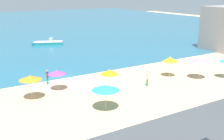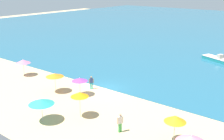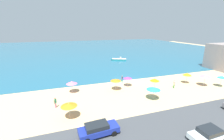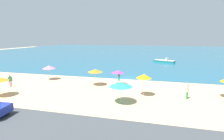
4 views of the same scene
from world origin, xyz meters
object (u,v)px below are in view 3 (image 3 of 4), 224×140
(beach_umbrella_4, at_px, (187,74))
(skiff_nearshore, at_px, (119,59))
(beach_umbrella_2, at_px, (205,76))
(parked_car_1, at_px, (208,134))
(beach_umbrella_5, at_px, (155,80))
(bather_1, at_px, (174,84))
(beach_umbrella_7, at_px, (154,88))
(bather_0, at_px, (122,79))
(beach_umbrella_8, at_px, (72,83))
(beach_umbrella_3, at_px, (222,77))
(beach_umbrella_0, at_px, (116,80))
(beach_umbrella_1, at_px, (128,78))
(parked_car_3, at_px, (98,129))
(bather_2, at_px, (55,102))
(beach_umbrella_6, at_px, (69,105))

(beach_umbrella_4, height_order, skiff_nearshore, beach_umbrella_4)
(beach_umbrella_2, relative_size, parked_car_1, 0.66)
(beach_umbrella_5, bearing_deg, bather_1, 0.61)
(beach_umbrella_7, bearing_deg, skiff_nearshore, 79.58)
(beach_umbrella_7, relative_size, bather_0, 1.45)
(beach_umbrella_2, xyz_separation_m, beach_umbrella_8, (-26.55, 5.26, -0.27))
(beach_umbrella_2, relative_size, beach_umbrella_3, 1.07)
(beach_umbrella_0, distance_m, beach_umbrella_8, 8.34)
(beach_umbrella_4, bearing_deg, bather_0, 160.19)
(beach_umbrella_1, distance_m, parked_car_3, 15.65)
(beach_umbrella_4, xyz_separation_m, bather_2, (-27.04, -1.99, -1.20))
(beach_umbrella_6, relative_size, beach_umbrella_8, 0.99)
(bather_0, relative_size, bather_2, 0.98)
(bather_2, height_order, parked_car_3, bather_2)
(beach_umbrella_4, bearing_deg, beach_umbrella_0, 174.81)
(bather_0, bearing_deg, beach_umbrella_0, -128.67)
(beach_umbrella_3, distance_m, skiff_nearshore, 32.67)
(beach_umbrella_5, relative_size, parked_car_1, 0.66)
(beach_umbrella_0, distance_m, bather_2, 11.63)
(beach_umbrella_7, relative_size, skiff_nearshore, 0.42)
(beach_umbrella_0, xyz_separation_m, bather_0, (2.67, 3.34, -1.19))
(beach_umbrella_3, xyz_separation_m, bather_1, (-9.58, 2.50, -1.19))
(beach_umbrella_5, distance_m, beach_umbrella_8, 15.66)
(beach_umbrella_3, bearing_deg, beach_umbrella_2, 152.77)
(beach_umbrella_2, bearing_deg, beach_umbrella_5, 175.10)
(beach_umbrella_0, xyz_separation_m, parked_car_3, (-6.24, -11.53, -1.26))
(beach_umbrella_8, xyz_separation_m, parked_car_3, (1.98, -12.95, -1.19))
(beach_umbrella_1, xyz_separation_m, parked_car_3, (-9.22, -12.60, -1.06))
(beach_umbrella_6, bearing_deg, beach_umbrella_2, 6.57)
(beach_umbrella_2, bearing_deg, parked_car_1, -137.76)
(beach_umbrella_6, xyz_separation_m, skiff_nearshore, (19.62, 32.52, -1.65))
(parked_car_1, relative_size, parked_car_3, 0.86)
(beach_umbrella_1, distance_m, beach_umbrella_3, 19.27)
(beach_umbrella_6, xyz_separation_m, bather_2, (-1.91, 3.55, -1.10))
(beach_umbrella_2, distance_m, beach_umbrella_3, 3.19)
(parked_car_1, xyz_separation_m, skiff_nearshore, (5.66, 41.62, -0.44))
(bather_1, height_order, bather_2, bather_1)
(beach_umbrella_5, bearing_deg, beach_umbrella_1, 134.55)
(parked_car_3, xyz_separation_m, skiff_nearshore, (16.72, 37.05, -0.46))
(beach_umbrella_2, height_order, beach_umbrella_6, beach_umbrella_2)
(skiff_nearshore, bearing_deg, beach_umbrella_4, -78.46)
(parked_car_3, bearing_deg, bather_1, 26.11)
(beach_umbrella_1, distance_m, skiff_nearshore, 25.62)
(beach_umbrella_3, height_order, bather_1, beach_umbrella_3)
(beach_umbrella_2, xyz_separation_m, beach_umbrella_6, (-27.47, -3.16, -0.27))
(beach_umbrella_5, distance_m, skiff_nearshore, 28.67)
(beach_umbrella_8, bearing_deg, beach_umbrella_5, -15.84)
(beach_umbrella_3, bearing_deg, beach_umbrella_0, 165.96)
(beach_umbrella_5, bearing_deg, beach_umbrella_0, 157.42)
(beach_umbrella_6, distance_m, bather_2, 4.18)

